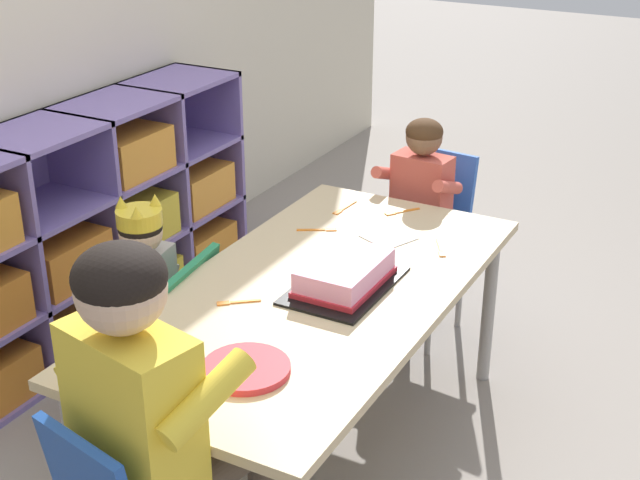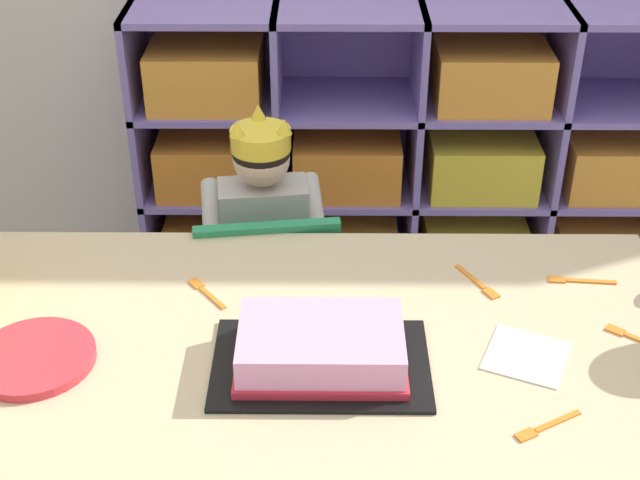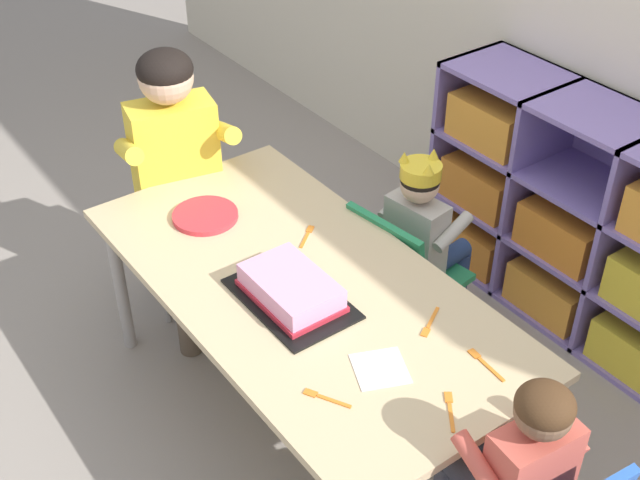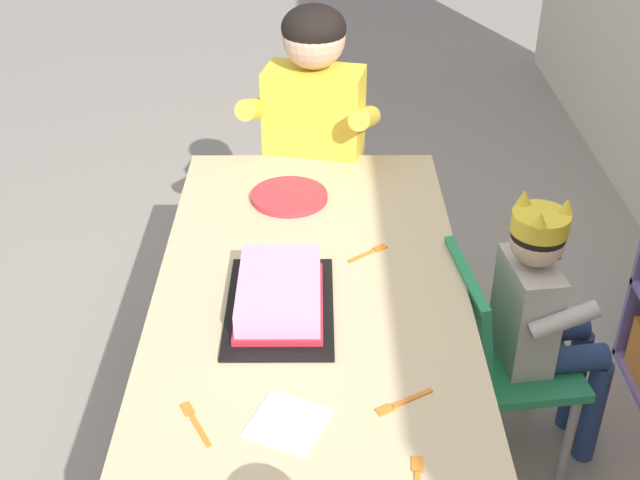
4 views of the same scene
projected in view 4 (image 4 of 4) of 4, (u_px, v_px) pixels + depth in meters
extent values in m
plane|color=gray|center=(312.00, 471.00, 2.28)|extent=(16.00, 16.00, 0.00)
cube|color=#D1B789|center=(311.00, 300.00, 1.96)|extent=(1.49, 0.75, 0.03)
cylinder|color=#9E9993|center=(216.00, 250.00, 2.70)|extent=(0.04, 0.04, 0.57)
cylinder|color=#9E9993|center=(409.00, 249.00, 2.71)|extent=(0.04, 0.04, 0.57)
cube|color=#238451|center=(514.00, 358.00, 2.18)|extent=(0.39, 0.34, 0.03)
cube|color=#238451|center=(469.00, 316.00, 2.09)|extent=(0.33, 0.10, 0.28)
cylinder|color=gray|center=(568.00, 440.00, 2.16)|extent=(0.02, 0.02, 0.31)
cylinder|color=gray|center=(529.00, 366.00, 2.41)|extent=(0.02, 0.02, 0.31)
cylinder|color=gray|center=(480.00, 449.00, 2.14)|extent=(0.02, 0.02, 0.31)
cylinder|color=gray|center=(450.00, 374.00, 2.38)|extent=(0.02, 0.02, 0.31)
cube|color=#B2ADA3|center=(526.00, 312.00, 2.10)|extent=(0.22, 0.14, 0.29)
sphere|color=#DBB293|center=(537.00, 240.00, 1.99)|extent=(0.13, 0.13, 0.13)
ellipsoid|color=black|center=(539.00, 233.00, 1.97)|extent=(0.14, 0.14, 0.10)
cylinder|color=yellow|center=(540.00, 222.00, 1.96)|extent=(0.14, 0.14, 0.05)
cone|color=yellow|center=(567.00, 205.00, 1.94)|extent=(0.04, 0.04, 0.04)
cone|color=yellow|center=(540.00, 219.00, 1.89)|extent=(0.04, 0.04, 0.04)
cone|color=yellow|center=(524.00, 197.00, 1.98)|extent=(0.04, 0.04, 0.04)
cylinder|color=navy|center=(567.00, 359.00, 2.12)|extent=(0.10, 0.22, 0.07)
cylinder|color=navy|center=(549.00, 329.00, 2.23)|extent=(0.10, 0.22, 0.07)
cylinder|color=navy|center=(592.00, 412.00, 2.24)|extent=(0.06, 0.06, 0.33)
cylinder|color=navy|center=(574.00, 380.00, 2.34)|extent=(0.06, 0.06, 0.33)
cylinder|color=#B2ADA3|center=(564.00, 320.00, 1.97)|extent=(0.07, 0.18, 0.10)
cylinder|color=#B2ADA3|center=(528.00, 263.00, 2.18)|extent=(0.07, 0.18, 0.10)
cube|color=#1E4CA8|center=(314.00, 193.00, 2.72)|extent=(0.34, 0.36, 0.03)
cube|color=#1E4CA8|center=(323.00, 141.00, 2.76)|extent=(0.11, 0.29, 0.23)
cylinder|color=gray|center=(272.00, 263.00, 2.77)|extent=(0.02, 0.02, 0.43)
cylinder|color=gray|center=(344.00, 272.00, 2.73)|extent=(0.02, 0.02, 0.43)
cylinder|color=gray|center=(288.00, 230.00, 2.95)|extent=(0.02, 0.02, 0.43)
cylinder|color=gray|center=(355.00, 237.00, 2.91)|extent=(0.02, 0.02, 0.43)
cube|color=yellow|center=(314.00, 133.00, 2.60)|extent=(0.22, 0.33, 0.42)
sphere|color=#DBB293|center=(314.00, 37.00, 2.44)|extent=(0.19, 0.19, 0.19)
ellipsoid|color=black|center=(314.00, 28.00, 2.42)|extent=(0.19, 0.19, 0.14)
cylinder|color=brown|center=(276.00, 202.00, 2.59)|extent=(0.31, 0.16, 0.10)
cylinder|color=brown|center=(332.00, 208.00, 2.56)|extent=(0.31, 0.16, 0.10)
cylinder|color=brown|center=(266.00, 295.00, 2.60)|extent=(0.08, 0.08, 0.45)
cylinder|color=brown|center=(322.00, 302.00, 2.57)|extent=(0.08, 0.08, 0.45)
cylinder|color=yellow|center=(256.00, 109.00, 2.53)|extent=(0.26, 0.12, 0.14)
cylinder|color=yellow|center=(365.00, 118.00, 2.47)|extent=(0.26, 0.12, 0.14)
cube|color=black|center=(280.00, 306.00, 1.91)|extent=(0.39, 0.25, 0.01)
cube|color=#EF9EC6|center=(279.00, 292.00, 1.89)|extent=(0.29, 0.19, 0.08)
cube|color=red|center=(280.00, 302.00, 1.91)|extent=(0.30, 0.20, 0.02)
cylinder|color=#DB333D|center=(289.00, 196.00, 2.34)|extent=(0.22, 0.22, 0.02)
cube|color=white|center=(288.00, 423.00, 1.60)|extent=(0.18, 0.18, 0.00)
cube|color=orange|center=(412.00, 398.00, 1.66)|extent=(0.06, 0.09, 0.00)
cube|color=orange|center=(385.00, 410.00, 1.63)|extent=(0.03, 0.04, 0.00)
cube|color=orange|center=(200.00, 430.00, 1.58)|extent=(0.09, 0.05, 0.00)
cube|color=orange|center=(188.00, 409.00, 1.63)|extent=(0.04, 0.03, 0.00)
cube|color=orange|center=(417.00, 464.00, 1.51)|extent=(0.04, 0.02, 0.00)
cube|color=orange|center=(362.00, 256.00, 2.10)|extent=(0.06, 0.07, 0.00)
cube|color=orange|center=(380.00, 248.00, 2.13)|extent=(0.04, 0.04, 0.00)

